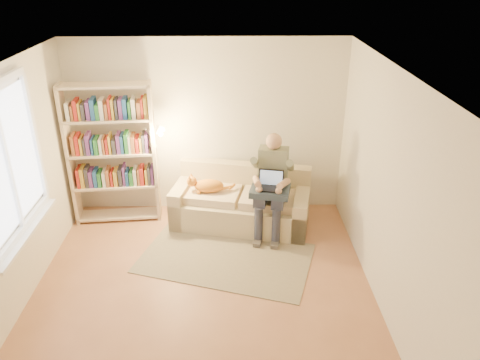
{
  "coord_description": "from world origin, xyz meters",
  "views": [
    {
      "loc": [
        0.35,
        -4.26,
        3.58
      ],
      "look_at": [
        0.45,
        1.0,
        1.05
      ],
      "focal_mm": 35.0,
      "sensor_mm": 36.0,
      "label": 1
    }
  ],
  "objects_px": {
    "cat": "(208,185)",
    "bookshelf": "(112,148)",
    "person": "(272,180)",
    "sofa": "(241,204)",
    "laptop": "(271,183)"
  },
  "relations": [
    {
      "from": "cat",
      "to": "laptop",
      "type": "xyz_separation_m",
      "value": [
        0.87,
        -0.34,
        0.19
      ]
    },
    {
      "from": "person",
      "to": "bookshelf",
      "type": "relative_size",
      "value": 0.7
    },
    {
      "from": "sofa",
      "to": "person",
      "type": "distance_m",
      "value": 0.69
    },
    {
      "from": "sofa",
      "to": "laptop",
      "type": "distance_m",
      "value": 0.74
    },
    {
      "from": "person",
      "to": "cat",
      "type": "relative_size",
      "value": 2.22
    },
    {
      "from": "cat",
      "to": "sofa",
      "type": "bearing_deg",
      "value": 14.78
    },
    {
      "from": "cat",
      "to": "bookshelf",
      "type": "distance_m",
      "value": 1.44
    },
    {
      "from": "cat",
      "to": "bookshelf",
      "type": "bearing_deg",
      "value": -175.78
    },
    {
      "from": "cat",
      "to": "laptop",
      "type": "distance_m",
      "value": 0.95
    },
    {
      "from": "sofa",
      "to": "bookshelf",
      "type": "height_order",
      "value": "bookshelf"
    },
    {
      "from": "person",
      "to": "laptop",
      "type": "height_order",
      "value": "person"
    },
    {
      "from": "sofa",
      "to": "person",
      "type": "xyz_separation_m",
      "value": [
        0.41,
        -0.24,
        0.5
      ]
    },
    {
      "from": "person",
      "to": "bookshelf",
      "type": "height_order",
      "value": "bookshelf"
    },
    {
      "from": "cat",
      "to": "laptop",
      "type": "height_order",
      "value": "laptop"
    },
    {
      "from": "sofa",
      "to": "person",
      "type": "height_order",
      "value": "person"
    }
  ]
}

